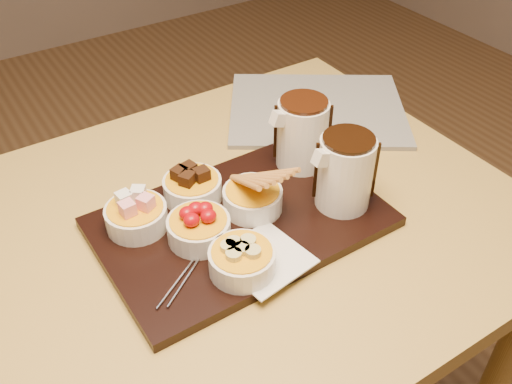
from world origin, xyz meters
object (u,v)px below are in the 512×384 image
dining_table (179,282)px  pitcher_milk_chocolate (302,134)px  serving_board (241,222)px  newspaper (317,109)px  pitcher_dark_chocolate (345,173)px  bowl_strawberries (199,229)px

dining_table → pitcher_milk_chocolate: size_ratio=9.52×
pitcher_milk_chocolate → dining_table: bearing=-171.9°
pitcher_milk_chocolate → serving_board: bearing=-158.2°
dining_table → newspaper: bearing=23.9°
serving_board → pitcher_milk_chocolate: bearing=21.8°
pitcher_dark_chocolate → pitcher_milk_chocolate: bearing=85.6°
bowl_strawberries → dining_table: bearing=131.0°
dining_table → serving_board: size_ratio=2.61×
dining_table → pitcher_milk_chocolate: (0.28, 0.04, 0.18)m
dining_table → bowl_strawberries: bearing=-49.0°
pitcher_milk_chocolate → newspaper: (0.16, 0.15, -0.08)m
dining_table → newspaper: newspaper is taller
serving_board → newspaper: serving_board is taller
dining_table → pitcher_dark_chocolate: 0.34m
serving_board → pitcher_dark_chocolate: (0.17, -0.06, 0.07)m
dining_table → bowl_strawberries: 0.14m
newspaper → pitcher_milk_chocolate: bearing=-102.2°
bowl_strawberries → newspaper: 0.47m
bowl_strawberries → newspaper: (0.41, 0.23, -0.03)m
pitcher_dark_chocolate → newspaper: size_ratio=0.34×
serving_board → dining_table: bearing=165.0°
dining_table → pitcher_milk_chocolate: bearing=8.6°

